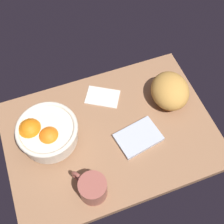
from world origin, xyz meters
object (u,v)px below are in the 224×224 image
at_px(fruit_bowl, 46,133).
at_px(napkin_folded, 103,97).
at_px(bread_loaf, 170,91).
at_px(napkin_spare, 138,137).
at_px(mug, 92,188).

bearing_deg(fruit_bowl, napkin_folded, 25.40).
height_order(fruit_bowl, bread_loaf, fruit_bowl).
bearing_deg(napkin_spare, fruit_bowl, 162.18).
bearing_deg(bread_loaf, napkin_spare, -145.97).
height_order(fruit_bowl, napkin_spare, fruit_bowl).
height_order(fruit_bowl, napkin_folded, fruit_bowl).
bearing_deg(fruit_bowl, bread_loaf, 2.43).
xyz_separation_m(napkin_folded, napkin_spare, (0.06, -0.21, 0.00)).
xyz_separation_m(napkin_spare, mug, (-0.21, -0.12, 0.03)).
bearing_deg(napkin_spare, mug, -149.26).
height_order(napkin_spare, mug, mug).
distance_m(bread_loaf, mug, 0.45).
height_order(napkin_folded, mug, mug).
bearing_deg(fruit_bowl, napkin_spare, -17.82).
height_order(fruit_bowl, mug, fruit_bowl).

